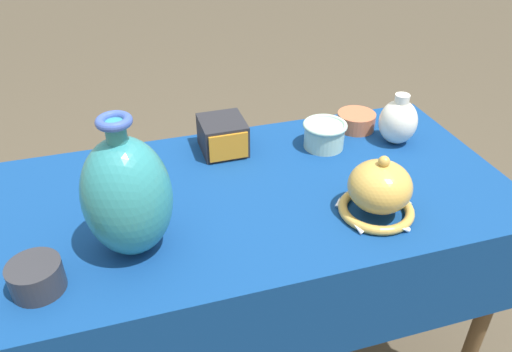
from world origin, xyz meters
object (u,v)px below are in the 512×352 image
cup_wide_celadon (324,134)px  pot_squat_terracotta (356,121)px  jar_round_ivory (398,121)px  mosaic_tile_box (223,136)px  vase_dome_bell (379,191)px  vase_tall_bulbous (127,196)px  pot_squat_charcoal (36,277)px

cup_wide_celadon → pot_squat_terracotta: size_ratio=1.09×
jar_round_ivory → mosaic_tile_box: bearing=168.7°
vase_dome_bell → cup_wide_celadon: 0.32m
mosaic_tile_box → jar_round_ivory: 0.50m
vase_dome_bell → jar_round_ivory: (0.21, 0.29, 0.00)m
mosaic_tile_box → jar_round_ivory: bearing=-11.6°
vase_dome_bell → mosaic_tile_box: bearing=125.6°
jar_round_ivory → vase_dome_bell: bearing=-126.8°
jar_round_ivory → cup_wide_celadon: 0.21m
vase_dome_bell → pot_squat_terracotta: 0.42m
jar_round_ivory → pot_squat_terracotta: jar_round_ivory is taller
pot_squat_terracotta → vase_tall_bulbous: bearing=-153.2°
pot_squat_terracotta → vase_dome_bell: bearing=-109.7°
pot_squat_charcoal → jar_round_ivory: bearing=18.0°
mosaic_tile_box → pot_squat_charcoal: (-0.47, -0.41, -0.02)m
vase_tall_bulbous → pot_squat_terracotta: size_ratio=2.74×
pot_squat_charcoal → mosaic_tile_box: bearing=41.2°
pot_squat_charcoal → cup_wide_celadon: (0.75, 0.35, 0.01)m
mosaic_tile_box → vase_tall_bulbous: bearing=-129.4°
vase_tall_bulbous → vase_dome_bell: size_ratio=1.66×
vase_dome_bell → cup_wide_celadon: (0.00, 0.32, -0.02)m
vase_tall_bulbous → mosaic_tile_box: (0.28, 0.34, -0.09)m
vase_dome_bell → pot_squat_terracotta: vase_dome_bell is taller
vase_dome_bell → pot_squat_charcoal: bearing=-178.0°
cup_wide_celadon → jar_round_ivory: bearing=-9.2°
vase_dome_bell → mosaic_tile_box: size_ratio=1.38×
vase_tall_bulbous → pot_squat_charcoal: vase_tall_bulbous is taller
pot_squat_charcoal → pot_squat_terracotta: size_ratio=0.91×
mosaic_tile_box → pot_squat_charcoal: 0.62m
cup_wide_celadon → mosaic_tile_box: bearing=167.1°
vase_dome_bell → pot_squat_charcoal: (-0.74, -0.03, -0.03)m
pot_squat_charcoal → pot_squat_terracotta: pot_squat_charcoal is taller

